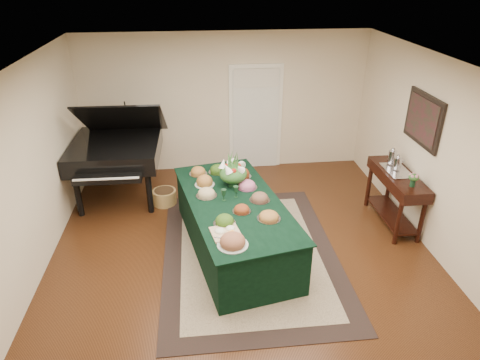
{
  "coord_description": "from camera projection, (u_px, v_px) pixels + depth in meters",
  "views": [
    {
      "loc": [
        -0.58,
        -5.04,
        3.8
      ],
      "look_at": [
        0.0,
        0.3,
        1.05
      ],
      "focal_mm": 32.0,
      "sensor_mm": 36.0,
      "label": 1
    }
  ],
  "objects": [
    {
      "name": "green_goblets",
      "position": [
        230.0,
        193.0,
        6.02
      ],
      "size": [
        0.26,
        0.15,
        0.18
      ],
      "color": "#13311B",
      "rests_on": "buffet_table"
    },
    {
      "name": "kitchen_doorway",
      "position": [
        255.0,
        119.0,
        8.47
      ],
      "size": [
        1.05,
        0.07,
        2.1
      ],
      "color": "white",
      "rests_on": "ground"
    },
    {
      "name": "buffet_table",
      "position": [
        234.0,
        225.0,
        6.19
      ],
      "size": [
        1.75,
        2.84,
        0.8
      ],
      "color": "black",
      "rests_on": "ground"
    },
    {
      "name": "food_platters",
      "position": [
        230.0,
        194.0,
        6.09
      ],
      "size": [
        1.19,
        2.44,
        0.12
      ],
      "color": "silver",
      "rests_on": "buffet_table"
    },
    {
      "name": "area_rug",
      "position": [
        250.0,
        253.0,
        6.24
      ],
      "size": [
        2.48,
        3.48,
        0.01
      ],
      "color": "black",
      "rests_on": "ground"
    },
    {
      "name": "cutting_board",
      "position": [
        225.0,
        230.0,
        5.29
      ],
      "size": [
        0.41,
        0.41,
        0.1
      ],
      "color": "tan",
      "rests_on": "buffet_table"
    },
    {
      "name": "grand_piano",
      "position": [
        116.0,
        149.0,
        7.37
      ],
      "size": [
        1.62,
        1.81,
        1.81
      ],
      "color": "black",
      "rests_on": "ground"
    },
    {
      "name": "wall_painting",
      "position": [
        423.0,
        120.0,
        6.22
      ],
      "size": [
        0.05,
        0.95,
        0.75
      ],
      "color": "black",
      "rests_on": "ground"
    },
    {
      "name": "wicker_basket",
      "position": [
        165.0,
        197.0,
        7.48
      ],
      "size": [
        0.41,
        0.41,
        0.26
      ],
      "primitive_type": "cylinder",
      "color": "#A98244",
      "rests_on": "ground"
    },
    {
      "name": "mahogany_sideboard",
      "position": [
        397.0,
        185.0,
        6.68
      ],
      "size": [
        0.45,
        1.37,
        0.89
      ],
      "color": "black",
      "rests_on": "ground"
    },
    {
      "name": "floral_centerpiece",
      "position": [
        233.0,
        170.0,
        6.31
      ],
      "size": [
        0.43,
        0.43,
        0.43
      ],
      "color": "#13311B",
      "rests_on": "buffet_table"
    },
    {
      "name": "ground",
      "position": [
        242.0,
        253.0,
        6.25
      ],
      "size": [
        6.0,
        6.0,
        0.0
      ],
      "primitive_type": "plane",
      "color": "black",
      "rests_on": "ground"
    },
    {
      "name": "tea_service",
      "position": [
        395.0,
        161.0,
        6.69
      ],
      "size": [
        0.34,
        0.58,
        0.3
      ],
      "color": "silver",
      "rests_on": "mahogany_sideboard"
    },
    {
      "name": "pink_bouquet",
      "position": [
        414.0,
        178.0,
        6.14
      ],
      "size": [
        0.17,
        0.17,
        0.21
      ],
      "color": "#13311B",
      "rests_on": "mahogany_sideboard"
    }
  ]
}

